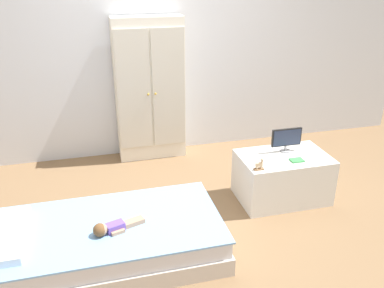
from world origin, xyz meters
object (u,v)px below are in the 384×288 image
at_px(wardrobe, 150,90).
at_px(doll, 110,228).
at_px(bed, 105,242).
at_px(book_green, 297,160).
at_px(tv_stand, 282,177).
at_px(rocking_horse_toy, 260,165).
at_px(tv_monitor, 287,138).

bearing_deg(wardrobe, doll, -108.43).
distance_m(bed, book_green, 1.81).
bearing_deg(tv_stand, doll, -161.11).
relative_size(bed, rocking_horse_toy, 16.38).
xyz_separation_m(wardrobe, tv_stand, (1.04, -1.26, -0.57)).
xyz_separation_m(rocking_horse_toy, book_green, (0.40, 0.07, -0.04)).
height_order(doll, tv_stand, tv_stand).
height_order(doll, wardrobe, wardrobe).
xyz_separation_m(tv_monitor, book_green, (0.01, -0.21, -0.13)).
bearing_deg(bed, doll, -66.33).
relative_size(rocking_horse_toy, book_green, 0.92).
bearing_deg(wardrobe, tv_monitor, -46.92).
xyz_separation_m(doll, book_green, (1.71, 0.44, 0.12)).
bearing_deg(book_green, tv_stand, 117.26).
bearing_deg(tv_stand, bed, -164.68).
xyz_separation_m(doll, wardrobe, (0.61, 1.82, 0.46)).
bearing_deg(rocking_horse_toy, bed, -168.78).
xyz_separation_m(wardrobe, book_green, (1.10, -1.38, -0.34)).
bearing_deg(rocking_horse_toy, tv_stand, 30.22).
relative_size(doll, wardrobe, 0.24).
bearing_deg(doll, bed, 113.67).
bearing_deg(doll, wardrobe, 71.57).
height_order(tv_stand, book_green, book_green).
height_order(bed, doll, doll).
xyz_separation_m(tv_stand, book_green, (0.06, -0.12, 0.23)).
relative_size(bed, wardrobe, 1.12).
bearing_deg(bed, tv_monitor, 17.64).
distance_m(tv_monitor, book_green, 0.25).
relative_size(bed, tv_stand, 2.15).
bearing_deg(tv_monitor, tv_stand, -120.40).
xyz_separation_m(bed, tv_monitor, (1.75, 0.55, 0.43)).
bearing_deg(tv_monitor, book_green, -87.73).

